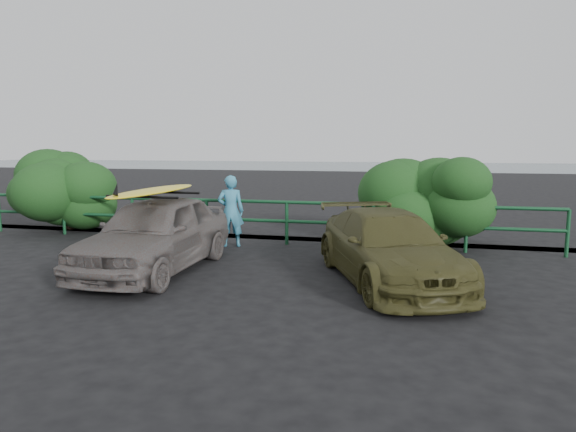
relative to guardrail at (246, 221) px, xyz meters
name	(u,v)px	position (x,y,z in m)	size (l,w,h in m)	color
ground	(140,305)	(0.00, -5.00, -0.52)	(80.00, 80.00, 0.00)	black
ocean	(380,164)	(0.00, 55.00, -0.52)	(200.00, 200.00, 0.00)	slate
guardrail	(246,221)	(0.00, 0.00, 0.00)	(14.00, 0.08, 1.04)	#134525
shrub_left	(79,194)	(-4.80, 0.40, 0.52)	(3.20, 2.40, 2.07)	#1C471A
shrub_right	(465,206)	(5.00, 0.50, 0.44)	(3.20, 2.40, 1.93)	#1C471A
sedan	(156,233)	(-0.76, -3.04, 0.18)	(1.65, 4.11, 1.40)	#605956
olive_vehicle	(389,247)	(3.47, -2.85, 0.08)	(1.68, 4.14, 1.20)	#43411D
man	(231,211)	(-0.20, -0.50, 0.30)	(0.60, 0.39, 1.64)	teal
roof_rack	(154,195)	(-0.76, -3.04, 0.90)	(1.37, 0.96, 0.05)	black
surfboard	(154,191)	(-0.76, -3.04, 0.97)	(0.63, 3.02, 0.09)	yellow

